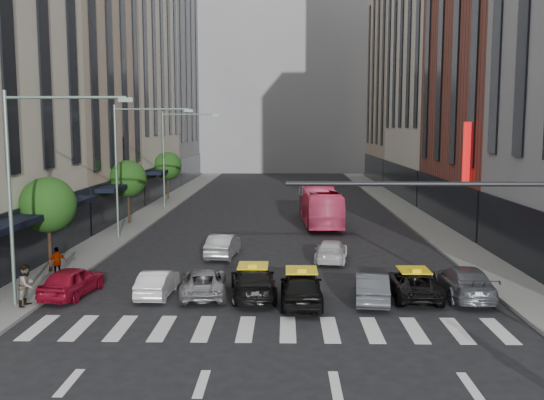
# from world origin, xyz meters

# --- Properties ---
(ground) EXTENTS (160.00, 160.00, 0.00)m
(ground) POSITION_xyz_m (0.00, 0.00, 0.00)
(ground) COLOR black
(ground) RESTS_ON ground
(sidewalk_left) EXTENTS (3.00, 96.00, 0.15)m
(sidewalk_left) POSITION_xyz_m (-11.50, 30.00, 0.07)
(sidewalk_left) COLOR slate
(sidewalk_left) RESTS_ON ground
(sidewalk_right) EXTENTS (3.00, 96.00, 0.15)m
(sidewalk_right) POSITION_xyz_m (11.50, 30.00, 0.07)
(sidewalk_right) COLOR slate
(sidewalk_right) RESTS_ON ground
(building_left_b) EXTENTS (8.00, 16.00, 24.00)m
(building_left_b) POSITION_xyz_m (-17.00, 28.00, 12.00)
(building_left_b) COLOR tan
(building_left_b) RESTS_ON ground
(building_left_c) EXTENTS (8.00, 20.00, 36.00)m
(building_left_c) POSITION_xyz_m (-17.00, 46.00, 18.00)
(building_left_c) COLOR beige
(building_left_c) RESTS_ON ground
(building_left_d) EXTENTS (8.00, 18.00, 30.00)m
(building_left_d) POSITION_xyz_m (-17.00, 65.00, 15.00)
(building_left_d) COLOR gray
(building_left_d) RESTS_ON ground
(building_right_b) EXTENTS (8.00, 18.00, 26.00)m
(building_right_b) POSITION_xyz_m (17.00, 27.00, 13.00)
(building_right_b) COLOR brown
(building_right_b) RESTS_ON ground
(building_right_c) EXTENTS (8.00, 20.00, 40.00)m
(building_right_c) POSITION_xyz_m (17.00, 46.00, 20.00)
(building_right_c) COLOR beige
(building_right_c) RESTS_ON ground
(building_right_d) EXTENTS (8.00, 18.00, 28.00)m
(building_right_d) POSITION_xyz_m (17.00, 65.00, 14.00)
(building_right_d) COLOR tan
(building_right_d) RESTS_ON ground
(building_far) EXTENTS (30.00, 10.00, 36.00)m
(building_far) POSITION_xyz_m (0.00, 85.00, 18.00)
(building_far) COLOR gray
(building_far) RESTS_ON ground
(tree_near) EXTENTS (2.88, 2.88, 4.95)m
(tree_near) POSITION_xyz_m (-11.80, 10.00, 3.65)
(tree_near) COLOR black
(tree_near) RESTS_ON sidewalk_left
(tree_mid) EXTENTS (2.88, 2.88, 4.95)m
(tree_mid) POSITION_xyz_m (-11.80, 26.00, 3.65)
(tree_mid) COLOR black
(tree_mid) RESTS_ON sidewalk_left
(tree_far) EXTENTS (2.88, 2.88, 4.95)m
(tree_far) POSITION_xyz_m (-11.80, 42.00, 3.65)
(tree_far) COLOR black
(tree_far) RESTS_ON sidewalk_left
(streetlamp_near) EXTENTS (5.38, 0.25, 9.00)m
(streetlamp_near) POSITION_xyz_m (-10.04, 4.00, 5.90)
(streetlamp_near) COLOR gray
(streetlamp_near) RESTS_ON sidewalk_left
(streetlamp_mid) EXTENTS (5.38, 0.25, 9.00)m
(streetlamp_mid) POSITION_xyz_m (-10.04, 20.00, 5.90)
(streetlamp_mid) COLOR gray
(streetlamp_mid) RESTS_ON sidewalk_left
(streetlamp_far) EXTENTS (5.38, 0.25, 9.00)m
(streetlamp_far) POSITION_xyz_m (-10.04, 36.00, 5.90)
(streetlamp_far) COLOR gray
(streetlamp_far) RESTS_ON sidewalk_left
(traffic_signal) EXTENTS (10.10, 0.20, 6.00)m
(traffic_signal) POSITION_xyz_m (7.69, -1.00, 4.47)
(traffic_signal) COLOR black
(traffic_signal) RESTS_ON ground
(liberty_sign) EXTENTS (0.30, 0.70, 4.00)m
(liberty_sign) POSITION_xyz_m (12.60, 20.00, 6.00)
(liberty_sign) COLOR red
(liberty_sign) RESTS_ON ground
(car_red) EXTENTS (2.18, 4.24, 1.38)m
(car_red) POSITION_xyz_m (-9.20, 5.86, 0.69)
(car_red) COLOR maroon
(car_red) RESTS_ON ground
(car_white_front) EXTENTS (1.42, 3.74, 1.22)m
(car_white_front) POSITION_xyz_m (-5.32, 5.98, 0.61)
(car_white_front) COLOR silver
(car_white_front) RESTS_ON ground
(car_silver) EXTENTS (2.48, 4.59, 1.22)m
(car_silver) POSITION_xyz_m (-3.22, 6.09, 0.61)
(car_silver) COLOR gray
(car_silver) RESTS_ON ground
(taxi_left) EXTENTS (2.43, 5.07, 1.43)m
(taxi_left) POSITION_xyz_m (-0.96, 5.90, 0.71)
(taxi_left) COLOR black
(taxi_left) RESTS_ON ground
(taxi_center) EXTENTS (1.81, 4.48, 1.52)m
(taxi_center) POSITION_xyz_m (1.19, 4.67, 0.76)
(taxi_center) COLOR black
(taxi_center) RESTS_ON ground
(car_grey_mid) EXTENTS (1.81, 4.16, 1.33)m
(car_grey_mid) POSITION_xyz_m (4.30, 5.28, 0.66)
(car_grey_mid) COLOR #3E4146
(car_grey_mid) RESTS_ON ground
(taxi_right) EXTENTS (2.17, 4.51, 1.24)m
(taxi_right) POSITION_xyz_m (6.28, 5.98, 0.62)
(taxi_right) COLOR black
(taxi_right) RESTS_ON ground
(car_grey_curb) EXTENTS (2.16, 5.01, 1.44)m
(car_grey_curb) POSITION_xyz_m (8.56, 6.04, 0.72)
(car_grey_curb) COLOR #494C51
(car_grey_curb) RESTS_ON ground
(car_row2_left) EXTENTS (1.89, 4.30, 1.37)m
(car_row2_left) POSITION_xyz_m (-3.19, 14.43, 0.69)
(car_row2_left) COLOR #A6A7AB
(car_row2_left) RESTS_ON ground
(car_row2_right) EXTENTS (2.27, 4.41, 1.22)m
(car_row2_right) POSITION_xyz_m (3.14, 13.36, 0.61)
(car_row2_right) COLOR silver
(car_row2_right) RESTS_ON ground
(bus) EXTENTS (3.01, 10.97, 3.03)m
(bus) POSITION_xyz_m (3.21, 26.61, 1.51)
(bus) COLOR #F34776
(bus) RESTS_ON ground
(pedestrian_near) EXTENTS (0.77, 0.94, 1.78)m
(pedestrian_near) POSITION_xyz_m (-10.40, 3.84, 1.04)
(pedestrian_near) COLOR gray
(pedestrian_near) RESTS_ON sidewalk_left
(pedestrian_far) EXTENTS (0.98, 0.79, 1.55)m
(pedestrian_far) POSITION_xyz_m (-10.91, 8.62, 0.93)
(pedestrian_far) COLOR gray
(pedestrian_far) RESTS_ON sidewalk_left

